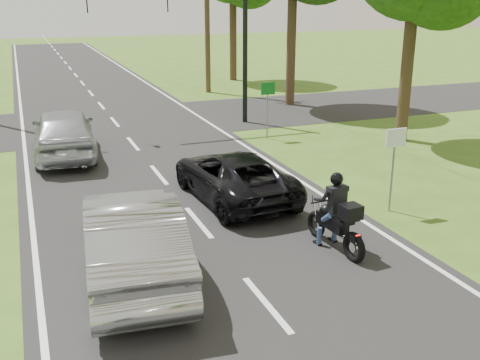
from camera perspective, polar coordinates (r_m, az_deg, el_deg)
name	(u,v)px	position (r m, az deg, el deg)	size (l,w,h in m)	color
ground	(267,304)	(10.08, 2.71, -12.52)	(140.00, 140.00, 0.00)	#385818
road	(145,158)	(18.96, -9.65, 2.22)	(8.00, 100.00, 0.01)	black
cross_road	(115,122)	(24.70, -12.60, 5.76)	(60.00, 7.00, 0.01)	black
motorcycle_rider	(337,220)	(11.96, 9.82, -4.02)	(0.59, 2.00, 1.72)	black
dark_suv	(233,176)	(14.77, -0.68, 0.45)	(2.09, 4.54, 1.26)	black
silver_sedan	(133,237)	(10.82, -10.86, -5.70)	(1.71, 4.91, 1.62)	#9F9FA3
silver_suv	(64,132)	(19.56, -17.44, 4.66)	(1.96, 4.87, 1.66)	#A9ADB1
traffic_signal	(201,23)	(22.98, -3.95, 15.66)	(6.38, 0.44, 6.00)	black
sign_white	(395,150)	(14.12, 15.45, 2.99)	(0.55, 0.07, 2.12)	slate
sign_green	(268,97)	(20.99, 2.84, 8.46)	(0.55, 0.07, 2.12)	slate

